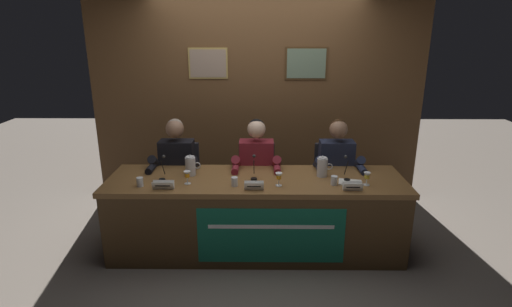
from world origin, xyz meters
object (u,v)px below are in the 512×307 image
chair_left (181,185)px  juice_glass_left (187,175)px  nameplate_center (254,186)px  water_pitcher_left_side (191,166)px  conference_table (256,206)px  microphone_center (254,171)px  water_cup_center (235,182)px  panelist_center (256,168)px  water_pitcher_right_side (322,167)px  chair_right (332,186)px  chair_center (257,186)px  juice_glass_center (279,177)px  water_cup_right (334,181)px  document_stack_right (350,182)px  panelist_left (176,168)px  panelist_right (337,169)px  microphone_left (163,172)px  water_cup_left (140,182)px  microphone_right (347,172)px  nameplate_right (353,187)px  nameplate_left (163,185)px  juice_glass_right (367,176)px

chair_left → juice_glass_left: 0.85m
nameplate_center → water_pitcher_left_side: (-0.63, 0.37, 0.05)m
conference_table → microphone_center: size_ratio=13.19×
water_pitcher_left_side → water_cup_center: bearing=-31.9°
panelist_center → water_pitcher_right_side: bearing=-25.9°
water_cup_center → chair_right: 1.35m
chair_center → juice_glass_center: (0.21, -0.76, 0.40)m
water_cup_right → document_stack_right: water_cup_right is taller
microphone_center → water_pitcher_left_side: size_ratio=1.03×
panelist_left → chair_center: bearing=13.2°
panelist_left → water_pitcher_right_side: (1.49, -0.31, 0.13)m
chair_right → water_pitcher_right_side: water_pitcher_right_side is taller
nameplate_center → water_pitcher_right_side: water_pitcher_right_side is taller
panelist_right → panelist_left: bearing=180.0°
water_cup_right → juice_glass_left: bearing=179.5°
panelist_left → microphone_left: (-0.04, -0.41, 0.11)m
conference_table → water_pitcher_left_side: 0.75m
water_cup_center → water_cup_left: bearing=-178.8°
water_cup_left → water_pitcher_left_side: bearing=35.5°
juice_glass_center → microphone_right: size_ratio=0.57×
water_cup_left → water_cup_right: 1.78m
panelist_left → water_pitcher_right_side: bearing=-11.8°
nameplate_center → water_cup_right: 0.75m
chair_center → water_pitcher_left_side: size_ratio=4.34×
microphone_left → nameplate_right: (1.75, -0.27, -0.03)m
nameplate_center → nameplate_right: size_ratio=1.00×
nameplate_center → conference_table: bearing=84.3°
juice_glass_left → chair_right: 1.70m
panelist_left → document_stack_right: 1.80m
microphone_left → chair_center: (0.89, 0.61, -0.39)m
chair_left → panelist_right: size_ratio=0.74×
panelist_center → nameplate_right: bearing=-38.2°
panelist_left → nameplate_center: (0.84, -0.67, 0.08)m
panelist_left → microphone_right: bearing=-13.2°
conference_table → nameplate_left: bearing=-168.0°
chair_right → panelist_left: bearing=-173.3°
water_cup_right → panelist_right: bearing=76.2°
microphone_center → nameplate_right: microphone_center is taller
juice_glass_center → juice_glass_right: 0.81m
chair_center → water_pitcher_right_side: water_pitcher_right_side is taller
microphone_right → panelist_center: bearing=155.1°
chair_left → water_cup_left: chair_left is taller
juice_glass_left → microphone_right: 1.50m
panelist_left → nameplate_right: bearing=-21.6°
water_pitcher_right_side → water_pitcher_left_side: bearing=179.2°
juice_glass_left → nameplate_center: bearing=-13.1°
panelist_left → microphone_center: 0.92m
chair_center → juice_glass_left: bearing=-131.3°
juice_glass_left → juice_glass_right: 1.65m
water_pitcher_right_side → juice_glass_center: bearing=-150.1°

